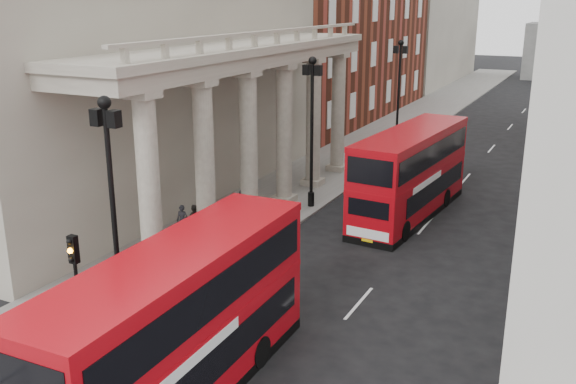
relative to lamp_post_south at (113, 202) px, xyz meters
The scene contains 15 objects.
sidewalk_west 26.56m from the lamp_post_south, 95.27° to the left, with size 6.00×140.00×0.12m, color slate.
kerb 26.45m from the lamp_post_south, 88.79° to the left, with size 0.20×140.00×0.14m, color slate.
portico_building 17.18m from the lamp_post_south, 125.27° to the left, with size 9.00×28.00×12.00m, color gray.
brick_building 45.51m from the lamp_post_south, 102.68° to the left, with size 9.00×32.00×22.00m, color maroon.
west_building_far 76.81m from the lamp_post_south, 97.42° to the left, with size 9.00×30.00×20.00m, color gray.
lamp_post_south is the anchor object (origin of this frame).
lamp_post_mid 16.00m from the lamp_post_south, 90.00° to the left, with size 1.05×0.44×8.32m.
lamp_post_north 32.00m from the lamp_post_south, 90.00° to the left, with size 1.05×0.44×8.32m.
traffic_light 2.71m from the lamp_post_south, 87.16° to the right, with size 0.28×0.33×4.30m.
crowd_barriers 4.60m from the lamp_post_south, 81.98° to the right, with size 0.50×18.75×1.10m.
bus_near 5.27m from the lamp_post_south, 27.93° to the right, with size 2.82×10.96×4.72m.
bus_far 18.13m from the lamp_post_south, 72.73° to the left, with size 3.54×11.14×4.73m.
pedestrian_a 10.34m from the lamp_post_south, 112.70° to the left, with size 0.58×0.38×1.58m, color black.
pedestrian_b 10.68m from the lamp_post_south, 109.68° to the left, with size 0.74×0.58×1.52m, color black.
pedestrian_c 12.94m from the lamp_post_south, 100.09° to the left, with size 0.82×0.54×1.69m, color black.
Camera 1 is at (13.59, -11.51, 11.36)m, focal length 40.00 mm.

